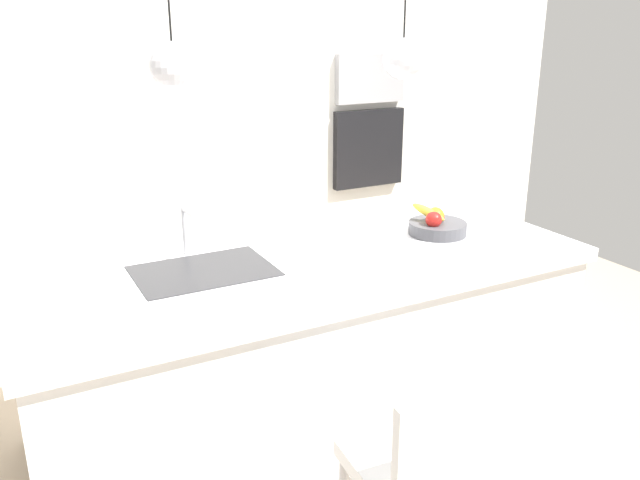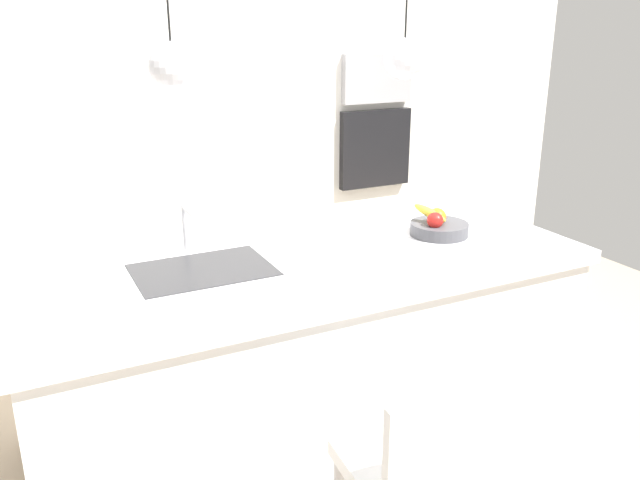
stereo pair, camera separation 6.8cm
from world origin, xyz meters
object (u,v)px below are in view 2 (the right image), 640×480
Objects in this scene: fruit_bowl at (438,226)px; chair_near at (420,469)px; oven at (375,148)px; microwave at (376,78)px.

chair_near is at bearing -127.72° from fruit_bowl.
microwave is at bearing 0.00° from oven.
microwave reaches higher than fruit_bowl.
microwave is at bearing 62.20° from chair_near.
oven is (0.63, 1.63, 0.04)m from fruit_bowl.
fruit_bowl is 0.52× the size of microwave.
fruit_bowl is 0.50× the size of oven.
chair_near is (-0.74, -0.96, -0.47)m from fruit_bowl.
oven reaches higher than chair_near.
microwave is 3.10m from chair_near.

